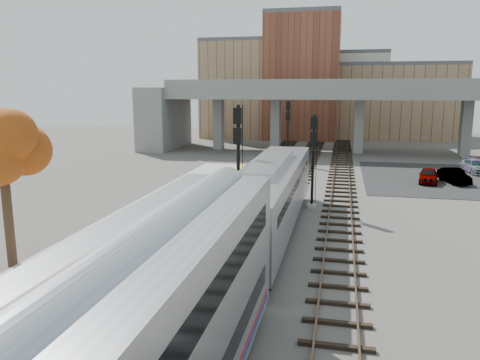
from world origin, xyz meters
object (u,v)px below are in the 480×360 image
at_px(tree, 1,143).
at_px(signal_mast_near, 238,167).
at_px(signal_mast_far, 288,132).
at_px(car_b, 454,176).
at_px(car_c, 476,166).
at_px(signal_mast_mid, 313,164).
at_px(locomotive, 271,195).
at_px(car_a, 428,175).

bearing_deg(tree, signal_mast_near, 43.28).
xyz_separation_m(signal_mast_far, car_b, (15.91, -8.58, -2.79)).
bearing_deg(car_c, tree, -138.54).
xyz_separation_m(signal_mast_far, car_c, (19.22, -2.51, -2.79)).
bearing_deg(tree, car_b, 45.81).
distance_m(signal_mast_mid, tree, 19.51).
relative_size(tree, car_c, 1.75).
bearing_deg(locomotive, signal_mast_far, 94.53).
height_order(locomotive, car_a, locomotive).
bearing_deg(signal_mast_mid, car_c, 49.56).
xyz_separation_m(signal_mast_near, signal_mast_far, (0.00, 25.75, -0.24)).
relative_size(signal_mast_mid, signal_mast_far, 0.94).
xyz_separation_m(signal_mast_mid, car_a, (9.61, 11.34, -2.48)).
relative_size(locomotive, signal_mast_near, 2.58).
xyz_separation_m(signal_mast_mid, signal_mast_far, (-4.10, 20.24, 0.30)).
relative_size(signal_mast_near, car_b, 1.87).
distance_m(locomotive, tree, 14.15).
bearing_deg(signal_mast_near, car_b, 47.17).
relative_size(signal_mast_near, tree, 0.93).
bearing_deg(signal_mast_near, signal_mast_far, 90.00).
height_order(signal_mast_mid, car_a, signal_mast_mid).
xyz_separation_m(locomotive, signal_mast_mid, (2.00, 6.26, 0.91)).
xyz_separation_m(locomotive, car_a, (11.61, 17.61, -1.58)).
distance_m(car_a, car_c, 8.44).
relative_size(signal_mast_near, signal_mast_far, 1.05).
relative_size(signal_mast_mid, tree, 0.83).
bearing_deg(signal_mast_near, signal_mast_mid, 53.32).
distance_m(signal_mast_near, car_a, 21.93).
height_order(locomotive, car_c, locomotive).
height_order(locomotive, signal_mast_mid, signal_mast_mid).
xyz_separation_m(locomotive, car_b, (13.81, 17.93, -1.59)).
bearing_deg(signal_mast_far, locomotive, -85.47).
relative_size(locomotive, signal_mast_far, 2.71).
xyz_separation_m(signal_mast_near, signal_mast_mid, (4.10, 5.50, -0.54)).
height_order(locomotive, tree, tree).
xyz_separation_m(car_a, car_c, (5.51, 6.39, -0.00)).
distance_m(tree, car_b, 36.29).
relative_size(locomotive, signal_mast_mid, 2.89).
relative_size(car_a, car_c, 0.85).
distance_m(signal_mast_mid, signal_mast_far, 20.66).
bearing_deg(locomotive, signal_mast_near, 160.11).
xyz_separation_m(signal_mast_near, car_a, (13.71, 16.85, -3.03)).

